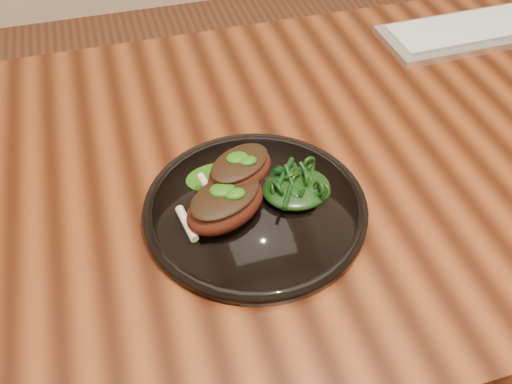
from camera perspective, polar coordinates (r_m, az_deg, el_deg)
The scene contains 7 objects.
desk at distance 0.95m, azimuth 8.94°, elevation 0.89°, with size 1.60×0.80×0.75m.
plate at distance 0.77m, azimuth -0.06°, elevation -1.67°, with size 0.30×0.30×0.02m.
lamb_chop_front at distance 0.73m, azimuth -3.12°, elevation -1.17°, with size 0.14×0.12×0.05m.
lamb_chop_back at distance 0.76m, azimuth -1.69°, elevation 2.23°, with size 0.12×0.11×0.05m.
herb_smear at distance 0.80m, azimuth -3.94°, elevation 1.53°, with size 0.09×0.06×0.01m, color #134307.
greens_heap at distance 0.77m, azimuth 4.07°, elevation 0.70°, with size 0.09×0.09×0.04m.
keyboard at distance 1.25m, azimuth 22.64°, elevation 14.97°, with size 0.46×0.15×0.02m.
Camera 1 is at (-0.33, -0.60, 1.32)m, focal length 40.00 mm.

